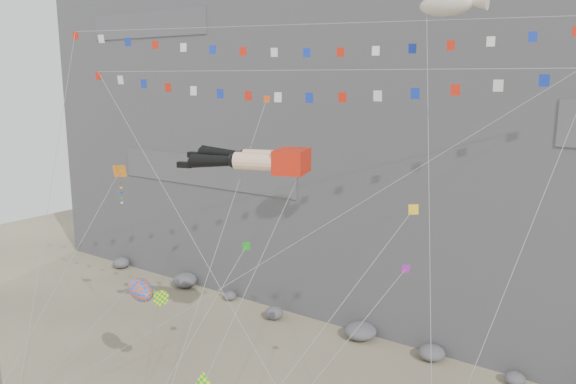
% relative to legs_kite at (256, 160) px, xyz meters
% --- Properties ---
extents(cliff, '(80.00, 28.00, 50.00)m').
position_rel_legs_kite_xyz_m(cliff, '(1.45, 26.49, 9.10)').
color(cliff, slate).
rests_on(cliff, ground).
extents(talus_boulders, '(60.00, 3.00, 1.20)m').
position_rel_legs_kite_xyz_m(talus_boulders, '(1.45, 11.49, -15.30)').
color(talus_boulders, slate).
rests_on(talus_boulders, ground).
extents(legs_kite, '(8.34, 15.37, 21.07)m').
position_rel_legs_kite_xyz_m(legs_kite, '(0.00, 0.00, 0.00)').
color(legs_kite, red).
rests_on(legs_kite, ground).
extents(flag_banner_upper, '(34.60, 19.09, 30.91)m').
position_rel_legs_kite_xyz_m(flag_banner_upper, '(2.59, 3.37, 8.05)').
color(flag_banner_upper, red).
rests_on(flag_banner_upper, ground).
extents(flag_banner_lower, '(28.85, 9.50, 24.49)m').
position_rel_legs_kite_xyz_m(flag_banner_lower, '(3.19, -0.65, 5.26)').
color(flag_banner_lower, red).
rests_on(flag_banner_lower, ground).
extents(harlequin_kite, '(3.67, 10.09, 17.13)m').
position_rel_legs_kite_xyz_m(harlequin_kite, '(-11.17, -1.49, -1.62)').
color(harlequin_kite, red).
rests_on(harlequin_kite, ground).
extents(fish_windsock, '(8.68, 6.39, 11.46)m').
position_rel_legs_kite_xyz_m(fish_windsock, '(-5.24, -5.05, -7.94)').
color(fish_windsock, '#F74E0C').
rests_on(fish_windsock, ground).
extents(blimp_windsock, '(6.82, 11.43, 27.18)m').
position_rel_legs_kite_xyz_m(blimp_windsock, '(10.02, 3.68, 8.60)').
color(blimp_windsock, beige).
rests_on(blimp_windsock, ground).
extents(small_kite_a, '(3.91, 16.26, 25.16)m').
position_rel_legs_kite_xyz_m(small_kite_a, '(-1.51, 2.65, 2.84)').
color(small_kite_a, '#FF5415').
rests_on(small_kite_a, ground).
extents(small_kite_b, '(6.26, 10.24, 15.66)m').
position_rel_legs_kite_xyz_m(small_kite_b, '(9.87, -0.41, -5.16)').
color(small_kite_b, purple).
rests_on(small_kite_b, ground).
extents(small_kite_c, '(1.91, 11.33, 15.58)m').
position_rel_legs_kite_xyz_m(small_kite_c, '(1.17, -2.75, -4.85)').
color(small_kite_c, '#17961C').
rests_on(small_kite_c, ground).
extents(small_kite_d, '(6.20, 15.11, 20.53)m').
position_rel_legs_kite_xyz_m(small_kite_d, '(9.21, 2.02, -2.48)').
color(small_kite_d, yellow).
rests_on(small_kite_d, ground).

